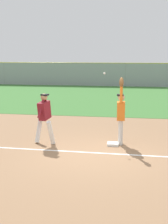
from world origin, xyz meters
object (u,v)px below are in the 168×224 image
object	(u,v)px
baseball	(104,73)
first_base	(113,144)
parked_car_blue	(153,77)
runner	(44,115)
fielder	(121,112)
parked_car_white	(96,76)
parked_car_silver	(42,76)

from	to	relation	value
baseball	first_base	bearing A→B (deg)	-53.09
first_base	parked_car_blue	xyz separation A→B (m)	(2.10, 23.84, 0.63)
first_base	baseball	xyz separation A→B (m)	(-0.36, 0.48, 2.33)
runner	baseball	bearing A→B (deg)	32.56
runner	parked_car_blue	xyz separation A→B (m)	(4.40, 24.03, -0.32)
fielder	runner	xyz separation A→B (m)	(-2.54, -0.33, -0.12)
runner	parked_car_blue	size ratio (longest dim) A/B	0.38
runner	parked_car_white	xyz separation A→B (m)	(-1.52, 24.16, -0.32)
parked_car_white	first_base	bearing A→B (deg)	-75.49
first_base	runner	world-z (taller)	runner
parked_car_silver	parked_car_white	size ratio (longest dim) A/B	0.98
fielder	runner	distance (m)	2.56
fielder	parked_car_white	xyz separation A→B (m)	(-4.06, 23.83, -0.45)
first_base	fielder	world-z (taller)	fielder
fielder	parked_car_white	size ratio (longest dim) A/B	0.50
runner	parked_car_blue	world-z (taller)	runner
baseball	parked_car_white	xyz separation A→B (m)	(-3.46, 23.48, -1.70)
parked_car_silver	parked_car_blue	distance (m)	11.65
fielder	parked_car_blue	distance (m)	23.78
fielder	parked_car_silver	xyz separation A→B (m)	(-9.78, 23.37, -0.45)
baseball	parked_car_silver	xyz separation A→B (m)	(-9.18, 23.03, -1.70)
runner	parked_car_blue	distance (m)	24.43
baseball	parked_car_white	bearing A→B (deg)	98.37
parked_car_white	runner	bearing A→B (deg)	-80.95
runner	parked_car_blue	bearing A→B (deg)	92.95
parked_car_silver	baseball	bearing A→B (deg)	-70.50
fielder	baseball	xyz separation A→B (m)	(-0.60, 0.35, 1.25)
baseball	parked_car_blue	bearing A→B (deg)	83.98
baseball	parked_car_blue	distance (m)	23.54
fielder	parked_car_silver	bearing A→B (deg)	-70.43
runner	parked_car_white	size ratio (longest dim) A/B	0.38
runner	parked_car_white	world-z (taller)	runner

